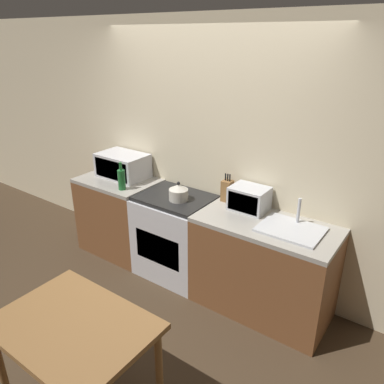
% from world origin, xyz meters
% --- Properties ---
extents(ground_plane, '(16.00, 16.00, 0.00)m').
position_xyz_m(ground_plane, '(0.00, 0.00, 0.00)').
color(ground_plane, '#3D2D1E').
extents(wall_back, '(10.00, 0.06, 2.60)m').
position_xyz_m(wall_back, '(0.00, 1.00, 1.30)').
color(wall_back, beige).
rests_on(wall_back, ground_plane).
extents(counter_left_run, '(0.89, 0.62, 0.90)m').
position_xyz_m(counter_left_run, '(-1.00, 0.66, 0.45)').
color(counter_left_run, brown).
rests_on(counter_left_run, ground_plane).
extents(counter_right_run, '(1.24, 0.62, 0.90)m').
position_xyz_m(counter_right_run, '(0.83, 0.66, 0.45)').
color(counter_right_run, brown).
rests_on(counter_right_run, ground_plane).
extents(stove_range, '(0.76, 0.62, 0.90)m').
position_xyz_m(stove_range, '(-0.18, 0.66, 0.45)').
color(stove_range, silver).
rests_on(stove_range, ground_plane).
extents(kettle, '(0.19, 0.19, 0.19)m').
position_xyz_m(kettle, '(-0.10, 0.61, 0.98)').
color(kettle, beige).
rests_on(kettle, stove_range).
extents(microwave, '(0.55, 0.38, 0.27)m').
position_xyz_m(microwave, '(-1.01, 0.76, 1.04)').
color(microwave, silver).
rests_on(microwave, counter_left_run).
extents(bottle, '(0.08, 0.08, 0.30)m').
position_xyz_m(bottle, '(-0.75, 0.49, 1.02)').
color(bottle, '#1E662D').
rests_on(bottle, counter_left_run).
extents(knife_block, '(0.10, 0.10, 0.28)m').
position_xyz_m(knife_block, '(0.30, 0.87, 1.01)').
color(knife_block, brown).
rests_on(knife_block, counter_right_run).
extents(toaster_oven, '(0.34, 0.27, 0.22)m').
position_xyz_m(toaster_oven, '(0.57, 0.82, 1.01)').
color(toaster_oven, silver).
rests_on(toaster_oven, counter_right_run).
extents(sink_basin, '(0.51, 0.40, 0.24)m').
position_xyz_m(sink_basin, '(1.05, 0.67, 0.91)').
color(sink_basin, silver).
rests_on(sink_basin, counter_right_run).
extents(dining_table, '(0.98, 0.71, 0.78)m').
position_xyz_m(dining_table, '(0.34, -1.02, 0.67)').
color(dining_table, brown).
rests_on(dining_table, ground_plane).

